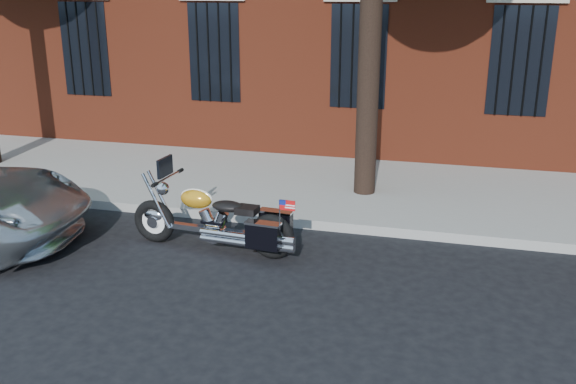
# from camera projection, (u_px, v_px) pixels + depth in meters

# --- Properties ---
(ground) EXTENTS (120.00, 120.00, 0.00)m
(ground) POSITION_uv_depth(u_px,v_px,m) (295.00, 265.00, 8.55)
(ground) COLOR black
(ground) RESTS_ON ground
(curb) EXTENTS (40.00, 0.16, 0.15)m
(curb) POSITION_uv_depth(u_px,v_px,m) (317.00, 224.00, 9.79)
(curb) COLOR gray
(curb) RESTS_ON ground
(sidewalk) EXTENTS (40.00, 3.60, 0.15)m
(sidewalk) POSITION_uv_depth(u_px,v_px,m) (339.00, 188.00, 11.52)
(sidewalk) COLOR gray
(sidewalk) RESTS_ON ground
(motorcycle) EXTENTS (2.52, 0.82, 1.28)m
(motorcycle) POSITION_uv_depth(u_px,v_px,m) (219.00, 222.00, 8.84)
(motorcycle) COLOR black
(motorcycle) RESTS_ON ground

